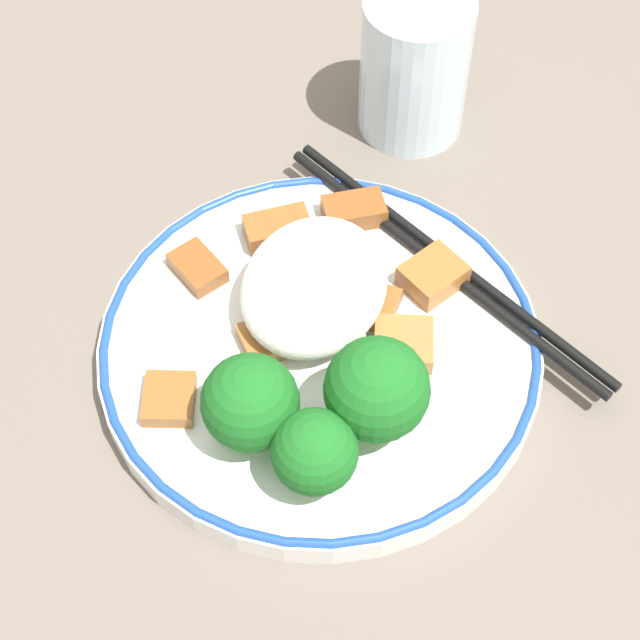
# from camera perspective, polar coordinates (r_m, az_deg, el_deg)

# --- Properties ---
(ground_plane) EXTENTS (3.00, 3.00, 0.00)m
(ground_plane) POSITION_cam_1_polar(r_m,az_deg,el_deg) (0.58, 0.00, -2.01)
(ground_plane) COLOR #665B51
(plate) EXTENTS (0.23, 0.23, 0.02)m
(plate) POSITION_cam_1_polar(r_m,az_deg,el_deg) (0.57, 0.00, -1.49)
(plate) COLOR white
(plate) RESTS_ON ground_plane
(rice_mound) EXTENTS (0.09, 0.08, 0.04)m
(rice_mound) POSITION_cam_1_polar(r_m,az_deg,el_deg) (0.56, -0.32, 1.83)
(rice_mound) COLOR white
(rice_mound) RESTS_ON plate
(broccoli_back_left) EXTENTS (0.05, 0.05, 0.05)m
(broccoli_back_left) POSITION_cam_1_polar(r_m,az_deg,el_deg) (0.51, -3.74, -4.45)
(broccoli_back_left) COLOR #72AD4C
(broccoli_back_left) RESTS_ON plate
(broccoli_back_center) EXTENTS (0.04, 0.04, 0.05)m
(broccoli_back_center) POSITION_cam_1_polar(r_m,az_deg,el_deg) (0.50, -0.29, -7.10)
(broccoli_back_center) COLOR #72AD4C
(broccoli_back_center) RESTS_ON plate
(broccoli_back_right) EXTENTS (0.05, 0.05, 0.06)m
(broccoli_back_right) POSITION_cam_1_polar(r_m,az_deg,el_deg) (0.51, 3.05, -3.76)
(broccoli_back_right) COLOR #72AD4C
(broccoli_back_right) RESTS_ON plate
(meat_near_front) EXTENTS (0.04, 0.04, 0.01)m
(meat_near_front) POSITION_cam_1_polar(r_m,az_deg,el_deg) (0.60, -2.27, 4.88)
(meat_near_front) COLOR brown
(meat_near_front) RESTS_ON plate
(meat_near_left) EXTENTS (0.04, 0.04, 0.01)m
(meat_near_left) POSITION_cam_1_polar(r_m,az_deg,el_deg) (0.58, 6.04, 2.37)
(meat_near_left) COLOR #995B28
(meat_near_left) RESTS_ON plate
(meat_near_right) EXTENTS (0.04, 0.03, 0.01)m
(meat_near_right) POSITION_cam_1_polar(r_m,az_deg,el_deg) (0.54, -8.05, -4.19)
(meat_near_right) COLOR brown
(meat_near_right) RESTS_ON plate
(meat_near_back) EXTENTS (0.04, 0.04, 0.01)m
(meat_near_back) POSITION_cam_1_polar(r_m,az_deg,el_deg) (0.56, 4.47, -1.28)
(meat_near_back) COLOR #9E6633
(meat_near_back) RESTS_ON plate
(meat_on_rice_edge) EXTENTS (0.03, 0.04, 0.01)m
(meat_on_rice_edge) POSITION_cam_1_polar(r_m,az_deg,el_deg) (0.59, -6.55, 2.79)
(meat_on_rice_edge) COLOR brown
(meat_on_rice_edge) RESTS_ON plate
(meat_mid_left) EXTENTS (0.04, 0.04, 0.01)m
(meat_mid_left) POSITION_cam_1_polar(r_m,az_deg,el_deg) (0.61, 1.82, 5.83)
(meat_mid_left) COLOR brown
(meat_mid_left) RESTS_ON plate
(meat_mid_right) EXTENTS (0.04, 0.04, 0.01)m
(meat_mid_right) POSITION_cam_1_polar(r_m,az_deg,el_deg) (0.56, -2.93, -1.07)
(meat_mid_right) COLOR #995B28
(meat_mid_right) RESTS_ON plate
(meat_far_scatter) EXTENTS (0.03, 0.03, 0.01)m
(meat_far_scatter) POSITION_cam_1_polar(r_m,az_deg,el_deg) (0.57, 2.45, 0.92)
(meat_far_scatter) COLOR brown
(meat_far_scatter) RESTS_ON plate
(chopsticks) EXTENTS (0.12, 0.21, 0.01)m
(chopsticks) POSITION_cam_1_polar(r_m,az_deg,el_deg) (0.59, 6.68, 3.05)
(chopsticks) COLOR black
(chopsticks) RESTS_ON plate
(drinking_glass) EXTENTS (0.07, 0.07, 0.09)m
(drinking_glass) POSITION_cam_1_polar(r_m,az_deg,el_deg) (0.66, 5.06, 13.34)
(drinking_glass) COLOR silver
(drinking_glass) RESTS_ON ground_plane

